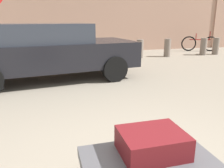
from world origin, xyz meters
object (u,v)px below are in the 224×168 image
object	(u,v)px
luggage_cart	(148,165)
bollard_corner	(216,46)
suitcase_maroon_rear_left	(152,143)
bicycle_leaning	(200,43)
bollard_kerb_near	(140,49)
parked_car	(48,50)
bollard_kerb_far	(203,47)
bollard_kerb_mid	(167,48)

from	to	relation	value
luggage_cart	bollard_corner	world-z (taller)	bollard_corner
suitcase_maroon_rear_left	bicycle_leaning	bearing A→B (deg)	52.19
luggage_cart	bollard_kerb_near	xyz separation A→B (m)	(2.80, 7.06, 0.10)
suitcase_maroon_rear_left	bollard_corner	bearing A→B (deg)	47.86
parked_car	bollard_kerb_near	distance (m)	4.46
luggage_cart	bollard_kerb_far	xyz separation A→B (m)	(5.77, 7.06, 0.10)
parked_car	bollard_kerb_far	world-z (taller)	parked_car
suitcase_maroon_rear_left	parked_car	xyz separation A→B (m)	(-0.85, 4.38, 0.31)
parked_car	bollard_kerb_far	distance (m)	7.08
bollard_corner	bicycle_leaning	bearing A→B (deg)	89.86
parked_car	bollard_kerb_mid	world-z (taller)	parked_car
suitcase_maroon_rear_left	parked_car	distance (m)	4.47
suitcase_maroon_rear_left	bollard_corner	world-z (taller)	bollard_corner
parked_car	bollard_kerb_mid	size ratio (longest dim) A/B	6.09
bollard_kerb_mid	bollard_corner	xyz separation A→B (m)	(2.39, 0.00, 0.00)
bollard_kerb_near	bollard_kerb_far	size ratio (longest dim) A/B	1.00
parked_car	bollard_kerb_far	size ratio (longest dim) A/B	6.09
luggage_cart	bollard_corner	size ratio (longest dim) A/B	1.57
luggage_cart	parked_car	bearing A→B (deg)	100.16
bollard_kerb_near	bollard_kerb_mid	world-z (taller)	same
bollard_kerb_near	bollard_corner	size ratio (longest dim) A/B	1.00
bollard_kerb_near	luggage_cart	bearing A→B (deg)	-111.61
suitcase_maroon_rear_left	bollard_kerb_far	bearing A→B (deg)	50.87
bollard_kerb_mid	parked_car	bearing A→B (deg)	-151.49
suitcase_maroon_rear_left	bollard_kerb_mid	size ratio (longest dim) A/B	0.78
bollard_corner	suitcase_maroon_rear_left	bearing A→B (deg)	-132.25
parked_car	bicycle_leaning	world-z (taller)	parked_car
bollard_kerb_near	bollard_kerb_far	bearing A→B (deg)	0.00
bollard_kerb_far	bollard_corner	distance (m)	0.64
bollard_kerb_near	bollard_kerb_far	xyz separation A→B (m)	(2.98, 0.00, 0.00)
parked_car	bollard_corner	bearing A→B (deg)	19.95
luggage_cart	suitcase_maroon_rear_left	bearing A→B (deg)	46.00
luggage_cart	bollard_kerb_far	size ratio (longest dim) A/B	1.57
suitcase_maroon_rear_left	bicycle_leaning	world-z (taller)	bicycle_leaning
bollard_kerb_near	bollard_kerb_far	world-z (taller)	same
bicycle_leaning	bollard_kerb_mid	distance (m)	2.66
luggage_cart	bicycle_leaning	world-z (taller)	bicycle_leaning
bollard_kerb_mid	suitcase_maroon_rear_left	bearing A→B (deg)	-119.53
luggage_cart	suitcase_maroon_rear_left	world-z (taller)	suitcase_maroon_rear_left
suitcase_maroon_rear_left	bollard_kerb_mid	distance (m)	8.04
luggage_cart	bollard_kerb_mid	world-z (taller)	bollard_kerb_mid
luggage_cart	bicycle_leaning	distance (m)	10.43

